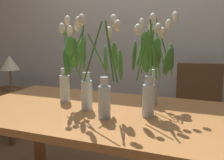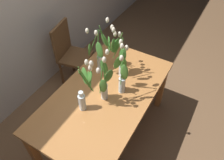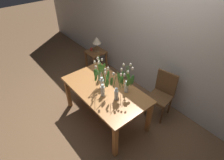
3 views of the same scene
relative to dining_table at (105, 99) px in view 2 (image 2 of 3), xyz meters
The scene contains 8 objects.
ground_plane 0.65m from the dining_table, ahead, with size 18.00×18.00×0.00m, color brown.
dining_table is the anchor object (origin of this frame).
tulip_vase_0 0.39m from the dining_table, 163.59° to the left, with size 0.17×0.17×0.56m.
tulip_vase_1 0.46m from the dining_table, ahead, with size 0.16×0.21×0.57m.
tulip_vase_2 0.50m from the dining_table, 37.71° to the left, with size 0.26×0.23×0.59m.
tulip_vase_3 0.35m from the dining_table, 49.46° to the right, with size 0.22×0.23×0.56m.
tulip_vase_4 0.31m from the dining_table, 148.37° to the right, with size 0.30×0.23×0.55m.
dining_chair 1.10m from the dining_table, 58.33° to the left, with size 0.47×0.47×0.93m.
Camera 2 is at (-1.24, -0.80, 2.41)m, focal length 35.07 mm.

